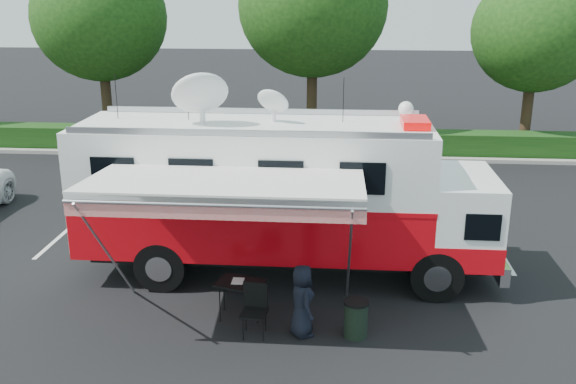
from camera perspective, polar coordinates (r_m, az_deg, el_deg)
name	(u,v)px	position (r m, az deg, el deg)	size (l,w,h in m)	color
ground_plane	(286,272)	(15.75, -0.15, -7.15)	(120.00, 120.00, 0.00)	black
back_border	(340,29)	(27.20, 4.67, 14.21)	(60.00, 6.14, 8.87)	#9E998E
stall_lines	(278,228)	(18.55, -0.91, -3.21)	(24.12, 5.50, 0.01)	silver
command_truck	(283,194)	(15.03, -0.48, -0.17)	(9.77, 2.69, 4.69)	black
awning	(223,187)	(12.20, -5.76, 0.47)	(5.33, 2.75, 3.22)	silver
person	(302,334)	(13.15, 1.23, -12.53)	(0.73, 0.47, 1.49)	black
folding_table	(240,284)	(13.47, -4.30, -8.17)	(1.09, 0.90, 0.80)	black
folding_chair	(255,305)	(12.92, -2.96, -9.96)	(0.55, 0.58, 1.05)	black
trash_bin	(356,319)	(12.97, 6.06, -11.13)	(0.51, 0.51, 0.76)	black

